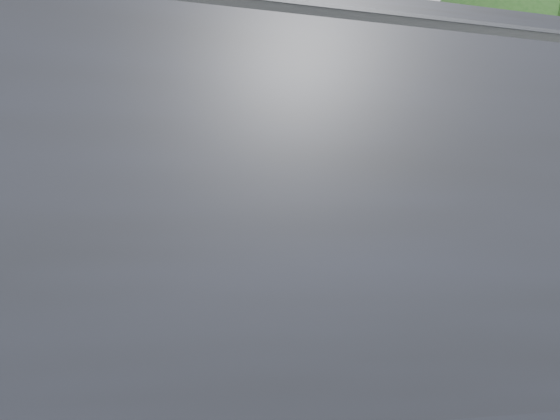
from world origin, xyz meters
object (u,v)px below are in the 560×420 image
cat (307,210)px  utility_pole (350,196)px  other_car (170,263)px  highway_sign (344,249)px  subject_car (278,277)px

cat → utility_pole: utility_pole is taller
cat → other_car: other_car is taller
other_car → highway_sign: highway_sign is taller
highway_sign → other_car: bearing=106.9°
other_car → highway_sign: size_ratio=1.93×
highway_sign → utility_pole: 5.48m
cat → highway_sign: highway_sign is taller
subject_car → cat: size_ratio=7.70×
other_car → highway_sign: (5.82, -9.16, 0.48)m
cat → utility_pole: (7.85, 20.14, 2.78)m
utility_pole → highway_sign: bearing=-113.2°
other_car → highway_sign: bearing=-64.9°
highway_sign → utility_pole: (1.91, 4.47, 2.54)m
cat → utility_pole: size_ratio=0.07×
subject_car → utility_pole: 22.51m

